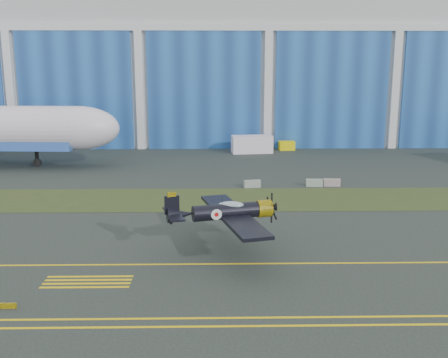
{
  "coord_description": "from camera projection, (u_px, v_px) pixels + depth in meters",
  "views": [
    {
      "loc": [
        -9.25,
        -41.78,
        14.65
      ],
      "look_at": [
        -8.36,
        6.42,
        3.98
      ],
      "focal_mm": 42.0,
      "sensor_mm": 36.0,
      "label": 1
    }
  ],
  "objects": [
    {
      "name": "ground",
      "position": [
        324.0,
        241.0,
        44.12
      ],
      "size": [
        260.0,
        260.0,
        0.0
      ],
      "primitive_type": "plane",
      "color": "#2E3530",
      "rests_on": "ground"
    },
    {
      "name": "grass_median",
      "position": [
        298.0,
        199.0,
        57.78
      ],
      "size": [
        260.0,
        10.0,
        0.02
      ],
      "primitive_type": "cube",
      "color": "#475128",
      "rests_on": "ground"
    },
    {
      "name": "hangar",
      "position": [
        258.0,
        62.0,
        110.96
      ],
      "size": [
        220.0,
        45.7,
        30.0
      ],
      "color": "silver",
      "rests_on": "ground"
    },
    {
      "name": "taxiway_centreline",
      "position": [
        338.0,
        263.0,
        39.23
      ],
      "size": [
        200.0,
        0.2,
        0.02
      ],
      "primitive_type": "cube",
      "color": "yellow",
      "rests_on": "ground"
    },
    {
      "name": "edge_line_near",
      "position": [
        377.0,
        325.0,
        29.96
      ],
      "size": [
        80.0,
        0.2,
        0.02
      ],
      "primitive_type": "cube",
      "color": "yellow",
      "rests_on": "ground"
    },
    {
      "name": "edge_line_far",
      "position": [
        371.0,
        317.0,
        30.94
      ],
      "size": [
        80.0,
        0.2,
        0.02
      ],
      "primitive_type": "cube",
      "color": "yellow",
      "rests_on": "ground"
    },
    {
      "name": "hold_short_ladder",
      "position": [
        88.0,
        282.0,
        35.88
      ],
      "size": [
        6.0,
        2.4,
        0.02
      ],
      "primitive_type": null,
      "color": "yellow",
      "rests_on": "ground"
    },
    {
      "name": "guard_board_left",
      "position": [
        7.0,
        306.0,
        31.97
      ],
      "size": [
        1.2,
        0.15,
        0.35
      ],
      "primitive_type": "cube",
      "color": "yellow",
      "rests_on": "ground"
    },
    {
      "name": "warbird",
      "position": [
        226.0,
        211.0,
        40.72
      ],
      "size": [
        12.78,
        14.26,
        3.59
      ],
      "rotation": [
        0.0,
        0.0,
        0.26
      ],
      "color": "black",
      "rests_on": "ground"
    },
    {
      "name": "shipping_container",
      "position": [
        252.0,
        144.0,
        87.31
      ],
      "size": [
        6.95,
        3.45,
        2.9
      ],
      "primitive_type": "cube",
      "rotation": [
        0.0,
        0.0,
        0.12
      ],
      "color": "white",
      "rests_on": "ground"
    },
    {
      "name": "tug",
      "position": [
        287.0,
        146.0,
        90.32
      ],
      "size": [
        2.74,
        1.82,
        1.54
      ],
      "primitive_type": "cube",
      "rotation": [
        0.0,
        0.0,
        0.07
      ],
      "color": "yellow",
      "rests_on": "ground"
    },
    {
      "name": "barrier_a",
      "position": [
        252.0,
        184.0,
        63.04
      ],
      "size": [
        2.07,
        0.92,
        0.9
      ],
      "primitive_type": "cube",
      "rotation": [
        0.0,
        0.0,
        0.17
      ],
      "color": "gray",
      "rests_on": "ground"
    },
    {
      "name": "barrier_b",
      "position": [
        314.0,
        183.0,
        63.61
      ],
      "size": [
        2.04,
        0.76,
        0.9
      ],
      "primitive_type": "cube",
      "rotation": [
        0.0,
        0.0,
        -0.08
      ],
      "color": "gray",
      "rests_on": "ground"
    },
    {
      "name": "barrier_c",
      "position": [
        332.0,
        183.0,
        63.77
      ],
      "size": [
        2.04,
        0.75,
        0.9
      ],
      "primitive_type": "cube",
      "rotation": [
        0.0,
        0.0,
        -0.08
      ],
      "color": "#9F898C",
      "rests_on": "ground"
    }
  ]
}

